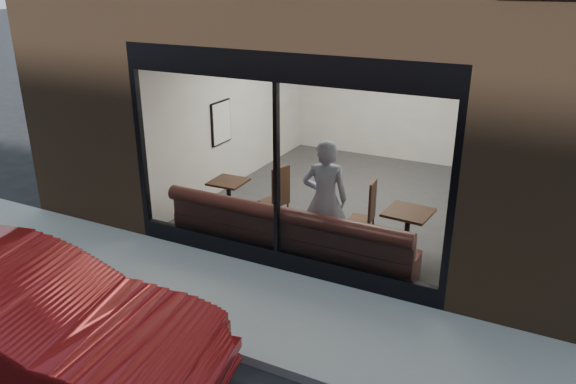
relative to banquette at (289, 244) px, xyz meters
The scene contains 22 objects.
ground 2.46m from the banquette, 90.00° to the right, with size 120.00×120.00×0.00m, color black.
sidewalk_near 1.47m from the banquette, 90.00° to the right, with size 40.00×2.00×0.01m, color gray.
kerb_near 2.51m from the banquette, 90.00° to the right, with size 40.00×0.10×0.12m, color gray.
host_building_pier_left 6.84m from the banquette, 124.05° to the left, with size 2.50×12.00×3.20m, color brown.
host_building_backfill 8.66m from the banquette, 90.00° to the left, with size 5.00×6.00×3.20m, color brown.
cafe_floor 2.56m from the banquette, 90.00° to the left, with size 6.00×6.00×0.00m, color #2D2D30.
cafe_ceiling 3.91m from the banquette, 90.00° to the left, with size 6.00×6.00×0.00m, color white.
cafe_wall_back 5.71m from the banquette, 90.00° to the left, with size 5.00×5.00×0.00m, color beige.
cafe_wall_left 3.82m from the banquette, 134.32° to the left, with size 6.00×6.00×0.00m, color beige.
cafe_wall_right 3.82m from the banquette, 45.68° to the left, with size 6.00×6.00×0.00m, color beige.
storefront_kick 0.41m from the banquette, 90.00° to the right, with size 5.00×0.10×0.30m, color black.
storefront_header 2.80m from the banquette, 90.00° to the right, with size 5.00×0.10×0.40m, color black.
storefront_mullion 1.38m from the banquette, 90.00° to the right, with size 0.06×0.10×2.50m, color black.
storefront_glass 1.39m from the banquette, 90.00° to the right, with size 4.80×4.80×0.00m, color white.
banquette is the anchor object (origin of this frame).
person 0.90m from the banquette, 31.92° to the left, with size 0.69×0.45×1.89m, color #92A4C0.
cafe_table_left 1.82m from the banquette, 154.79° to the left, with size 0.59×0.59×0.04m, color black.
cafe_table_right 1.89m from the banquette, 27.73° to the left, with size 0.67×0.67×0.04m, color black.
cafe_chair_left 1.70m from the banquette, 126.49° to the left, with size 0.42×0.42×0.04m, color black.
cafe_chair_right 1.51m from the banquette, 63.35° to the left, with size 0.37×0.37×0.04m, color black.
wall_poster 3.34m from the banquette, 141.91° to the left, with size 0.02×0.59×0.79m, color white.
parked_car 4.22m from the banquette, 107.40° to the right, with size 1.60×4.59×1.51m, color #A21718.
Camera 1 is at (3.53, -4.53, 4.15)m, focal length 35.00 mm.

